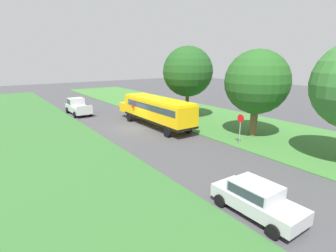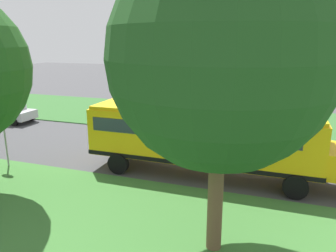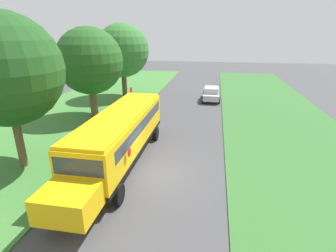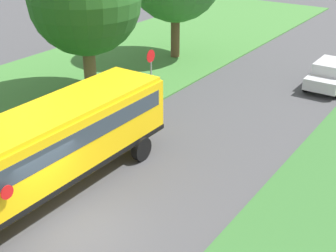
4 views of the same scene
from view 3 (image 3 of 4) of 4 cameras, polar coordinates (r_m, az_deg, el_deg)
name	(u,v)px [view 3 (image 3 of 4)]	position (r m, az deg, el deg)	size (l,w,h in m)	color
ground_plane	(154,174)	(15.17, -2.98, -10.33)	(120.00, 120.00, 0.00)	#424244
grass_verge	(0,159)	(19.76, -32.72, -6.07)	(12.00, 80.00, 0.08)	#3D7533
grass_far_side	(326,189)	(15.99, 31.08, -11.62)	(10.00, 80.00, 0.07)	#33662D
school_bus	(120,134)	(15.76, -10.42, -1.68)	(2.85, 12.42, 3.16)	yellow
car_silver_nearest	(211,93)	(31.24, 9.43, 7.12)	(2.02, 4.40, 1.56)	#B7B7BC
oak_tree_beside_bus	(4,71)	(16.49, -32.16, 10.07)	(6.03, 6.03, 8.74)	brown
oak_tree_roadside_mid	(90,60)	(24.89, -16.70, 13.62)	(5.88, 5.88, 8.12)	brown
oak_tree_far_end	(121,50)	(32.18, -10.22, 15.88)	(6.16, 6.16, 8.63)	brown
stop_sign	(131,98)	(25.18, -7.97, 6.14)	(0.08, 0.68, 2.74)	gray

